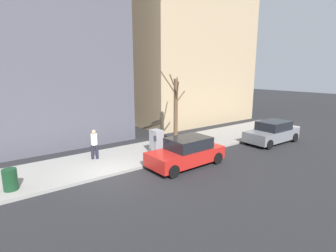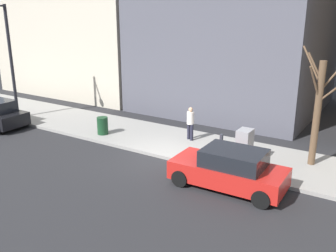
% 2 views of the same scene
% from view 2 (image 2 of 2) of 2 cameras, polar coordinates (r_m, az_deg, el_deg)
% --- Properties ---
extents(ground_plane, '(120.00, 120.00, 0.00)m').
position_cam_2_polar(ground_plane, '(16.75, -1.25, -4.95)').
color(ground_plane, '#232326').
extents(sidewalk, '(4.00, 36.00, 0.15)m').
position_cam_2_polar(sidewalk, '(18.31, 2.22, -2.73)').
color(sidewalk, gray).
rests_on(sidewalk, ground).
extents(parked_car_red, '(2.00, 4.24, 1.52)m').
position_cam_2_polar(parked_car_red, '(14.01, 9.35, -6.53)').
color(parked_car_red, red).
rests_on(parked_car_red, ground).
extents(parking_meter, '(0.14, 0.10, 1.35)m').
position_cam_2_polar(parking_meter, '(15.53, 8.08, -3.08)').
color(parking_meter, slate).
rests_on(parking_meter, sidewalk).
extents(utility_box, '(0.83, 0.61, 1.43)m').
position_cam_2_polar(utility_box, '(16.08, 11.54, -3.04)').
color(utility_box, '#A8A399').
rests_on(utility_box, sidewalk).
extents(streetlamp, '(1.97, 0.32, 6.50)m').
position_cam_2_polar(streetlamp, '(23.43, -23.45, 10.21)').
color(streetlamp, black).
rests_on(streetlamp, sidewalk).
extents(bare_tree, '(1.57, 1.75, 4.82)m').
position_cam_2_polar(bare_tree, '(16.20, 21.82, 2.31)').
color(bare_tree, brown).
rests_on(bare_tree, sidewalk).
extents(trash_bin, '(0.56, 0.56, 0.90)m').
position_cam_2_polar(trash_bin, '(19.66, -9.94, 0.05)').
color(trash_bin, '#14381E').
rests_on(trash_bin, sidewalk).
extents(pedestrian_near_meter, '(0.36, 0.38, 1.66)m').
position_cam_2_polar(pedestrian_near_meter, '(18.40, 3.44, 0.68)').
color(pedestrian_near_meter, '#1E1E2D').
rests_on(pedestrian_near_meter, sidewalk).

